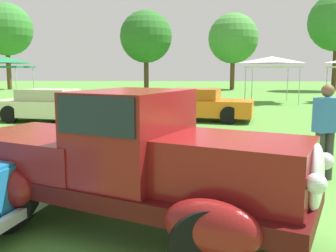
{
  "coord_description": "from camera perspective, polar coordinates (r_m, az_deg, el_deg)",
  "views": [
    {
      "loc": [
        0.03,
        -4.81,
        1.94
      ],
      "look_at": [
        -0.4,
        2.29,
        0.87
      ],
      "focal_mm": 40.21,
      "sensor_mm": 36.0,
      "label": 1
    }
  ],
  "objects": [
    {
      "name": "feature_pickup_truck",
      "position": [
        4.54,
        -6.28,
        -5.14
      ],
      "size": [
        4.61,
        3.11,
        1.7
      ],
      "color": "#400B0B",
      "rests_on": "ground_plane"
    },
    {
      "name": "canopy_tent_center_field",
      "position": [
        23.18,
        15.44,
        9.42
      ],
      "size": [
        2.91,
        2.91,
        2.71
      ],
      "color": "#B7B7BC",
      "rests_on": "ground_plane"
    },
    {
      "name": "show_car_orange",
      "position": [
        14.53,
        4.64,
        3.22
      ],
      "size": [
        4.3,
        2.48,
        1.22
      ],
      "color": "orange",
      "rests_on": "ground_plane"
    },
    {
      "name": "ground_plane",
      "position": [
        5.19,
        2.91,
        -13.4
      ],
      "size": [
        120.0,
        120.0,
        0.0
      ],
      "primitive_type": "plane",
      "color": "#4C8433"
    },
    {
      "name": "spectator_between_cars",
      "position": [
        7.1,
        22.76,
        -0.42
      ],
      "size": [
        0.46,
        0.37,
        1.69
      ],
      "color": "#383838",
      "rests_on": "ground_plane"
    },
    {
      "name": "treeline_center",
      "position": [
        38.22,
        9.86,
        12.93
      ],
      "size": [
        4.86,
        4.86,
        7.4
      ],
      "color": "brown",
      "rests_on": "ground_plane"
    },
    {
      "name": "treeline_far_left",
      "position": [
        40.86,
        -23.31,
        13.28
      ],
      "size": [
        5.05,
        5.05,
        8.36
      ],
      "color": "brown",
      "rests_on": "ground_plane"
    },
    {
      "name": "canopy_tent_left_field",
      "position": [
        24.49,
        -23.54,
        8.96
      ],
      "size": [
        2.64,
        2.64,
        2.71
      ],
      "color": "#B7B7BC",
      "rests_on": "ground_plane"
    },
    {
      "name": "show_car_cream",
      "position": [
        14.81,
        -17.19,
        2.97
      ],
      "size": [
        4.67,
        2.42,
        1.22
      ],
      "color": "beige",
      "rests_on": "ground_plane"
    },
    {
      "name": "treeline_mid_left",
      "position": [
        35.35,
        -3.36,
        13.34
      ],
      "size": [
        4.75,
        4.75,
        7.31
      ],
      "color": "#47331E",
      "rests_on": "ground_plane"
    }
  ]
}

